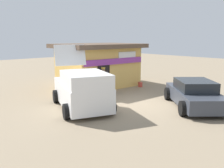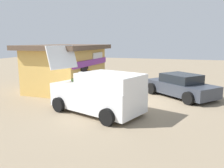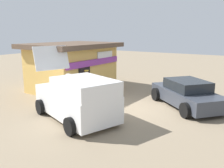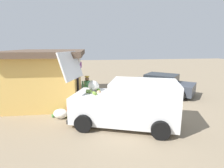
{
  "view_description": "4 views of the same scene",
  "coord_description": "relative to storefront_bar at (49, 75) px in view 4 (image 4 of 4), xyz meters",
  "views": [
    {
      "loc": [
        -9.08,
        -7.98,
        3.36
      ],
      "look_at": [
        -0.37,
        1.78,
        0.83
      ],
      "focal_mm": 38.71,
      "sensor_mm": 36.0,
      "label": 1
    },
    {
      "loc": [
        -11.98,
        -2.27,
        3.19
      ],
      "look_at": [
        -0.18,
        1.49,
        0.85
      ],
      "focal_mm": 36.77,
      "sensor_mm": 36.0,
      "label": 2
    },
    {
      "loc": [
        -10.01,
        -5.1,
        3.65
      ],
      "look_at": [
        -0.44,
        1.0,
        1.13
      ],
      "focal_mm": 38.23,
      "sensor_mm": 36.0,
      "label": 3
    },
    {
      "loc": [
        -9.37,
        2.98,
        3.22
      ],
      "look_at": [
        -0.35,
        1.56,
        1.2
      ],
      "focal_mm": 28.18,
      "sensor_mm": 36.0,
      "label": 4
    }
  ],
  "objects": [
    {
      "name": "unloaded_banana_pile",
      "position": [
        -2.98,
        -0.97,
        -1.31
      ],
      "size": [
        0.78,
        0.84,
        0.43
      ],
      "color": "silver",
      "rests_on": "ground_plane"
    },
    {
      "name": "storefront_bar",
      "position": [
        0.0,
        0.0,
        0.0
      ],
      "size": [
        5.76,
        4.36,
        2.93
      ],
      "color": "#E0B259",
      "rests_on": "ground_plane"
    },
    {
      "name": "paint_bucket",
      "position": [
        1.92,
        -2.19,
        -1.35
      ],
      "size": [
        0.29,
        0.29,
        0.33
      ],
      "primitive_type": "cylinder",
      "color": "#BF3F33",
      "rests_on": "ground_plane"
    },
    {
      "name": "parked_sedan",
      "position": [
        0.23,
        -7.19,
        -0.88
      ],
      "size": [
        4.07,
        4.29,
        1.33
      ],
      "color": "#383D47",
      "rests_on": "ground_plane"
    },
    {
      "name": "ground_plane",
      "position": [
        -1.32,
        -5.08,
        -1.51
      ],
      "size": [
        60.0,
        60.0,
        0.0
      ],
      "primitive_type": "plane",
      "color": "gray"
    },
    {
      "name": "vendor_standing",
      "position": [
        -1.4,
        -2.22,
        -0.59
      ],
      "size": [
        0.39,
        0.56,
        1.62
      ],
      "color": "navy",
      "rests_on": "ground_plane"
    },
    {
      "name": "customer_bending",
      "position": [
        -3.05,
        -2.55,
        -0.68
      ],
      "size": [
        0.81,
        0.67,
        1.33
      ],
      "color": "#4C4C51",
      "rests_on": "ground_plane"
    },
    {
      "name": "delivery_van",
      "position": [
        -4.03,
        -3.8,
        -0.59
      ],
      "size": [
        3.31,
        4.86,
        2.97
      ],
      "color": "white",
      "rests_on": "ground_plane"
    }
  ]
}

